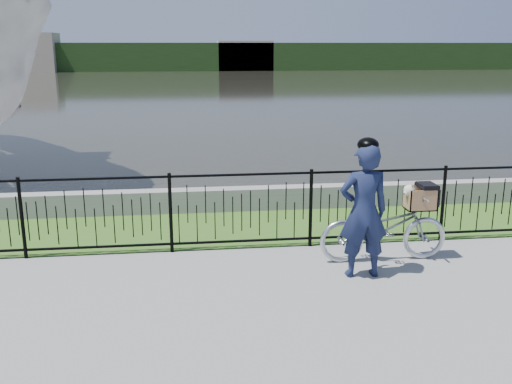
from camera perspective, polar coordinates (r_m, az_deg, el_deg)
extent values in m
plane|color=gray|center=(6.81, -0.06, -10.34)|extent=(120.00, 120.00, 0.00)
cube|color=#39621E|center=(9.22, -2.03, -3.53)|extent=(60.00, 2.00, 0.01)
plane|color=#27261E|center=(39.24, -6.04, 10.32)|extent=(120.00, 120.00, 0.00)
cube|color=gray|center=(10.12, -2.54, -0.73)|extent=(60.00, 0.30, 0.40)
cube|color=#213E17|center=(66.15, -6.58, 13.31)|extent=(120.00, 6.00, 3.00)
cube|color=#A39583|center=(66.41, -22.70, 12.75)|extent=(8.00, 4.00, 4.00)
cube|color=#A39583|center=(64.99, -1.12, 13.47)|extent=(6.00, 3.00, 3.20)
imported|color=#B5BAC2|center=(7.91, 12.63, -3.52)|extent=(1.75, 0.61, 0.92)
cube|color=black|center=(8.01, 16.03, -1.63)|extent=(0.38, 0.18, 0.02)
cube|color=olive|center=(8.01, 16.03, -1.58)|extent=(0.38, 0.28, 0.01)
cube|color=olive|center=(8.09, 15.74, -0.38)|extent=(0.38, 0.02, 0.29)
cube|color=olive|center=(7.85, 16.48, -0.88)|extent=(0.38, 0.01, 0.29)
cube|color=olive|center=(8.04, 17.31, -0.58)|extent=(0.01, 0.28, 0.29)
cube|color=olive|center=(7.90, 14.87, -0.68)|extent=(0.01, 0.28, 0.29)
cube|color=black|center=(7.96, 16.75, 0.61)|extent=(0.21, 0.30, 0.06)
cube|color=black|center=(8.04, 17.44, -0.38)|extent=(0.02, 0.30, 0.23)
ellipsoid|color=silver|center=(7.97, 15.96, -0.74)|extent=(0.31, 0.22, 0.20)
sphere|color=silver|center=(7.86, 15.07, 0.17)|extent=(0.15, 0.15, 0.15)
sphere|color=silver|center=(7.83, 14.77, -0.09)|extent=(0.07, 0.07, 0.07)
sphere|color=black|center=(7.81, 14.63, -0.15)|extent=(0.02, 0.02, 0.02)
cone|color=#9B6B40|center=(7.90, 14.94, 0.70)|extent=(0.06, 0.08, 0.08)
cone|color=#9B6B40|center=(7.81, 15.34, 0.53)|extent=(0.06, 0.08, 0.08)
imported|color=#161E3E|center=(7.21, 10.70, -1.92)|extent=(0.62, 0.41, 1.70)
ellipsoid|color=black|center=(7.03, 11.02, 4.61)|extent=(0.26, 0.29, 0.18)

